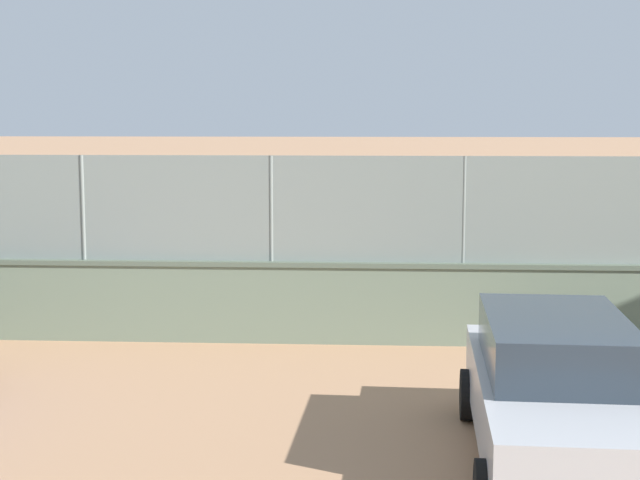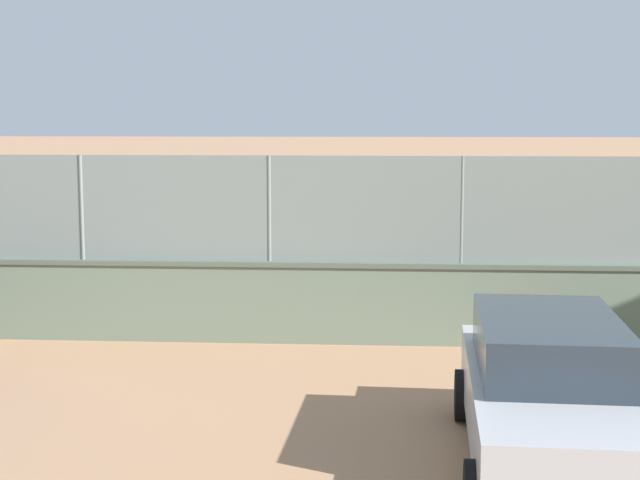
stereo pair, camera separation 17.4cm
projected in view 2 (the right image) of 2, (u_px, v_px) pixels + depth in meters
ground_plane at (307, 257)px, 24.91m from camera, size 260.00×260.00×0.00m
perimeter_wall at (85, 299)px, 15.84m from camera, size 31.38×0.40×1.34m
fence_panel_on_wall at (82, 207)px, 15.65m from camera, size 30.82×0.13×1.70m
player_crossing_court at (546, 257)px, 19.11m from camera, size 1.04×0.69×1.50m
player_baseline_waiting at (278, 230)px, 23.48m from camera, size 0.93×0.94×1.49m
sports_ball at (535, 234)px, 17.58m from camera, size 0.12×0.12×0.12m
parked_car_silver at (549, 391)px, 10.06m from camera, size 2.02×4.61×1.58m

